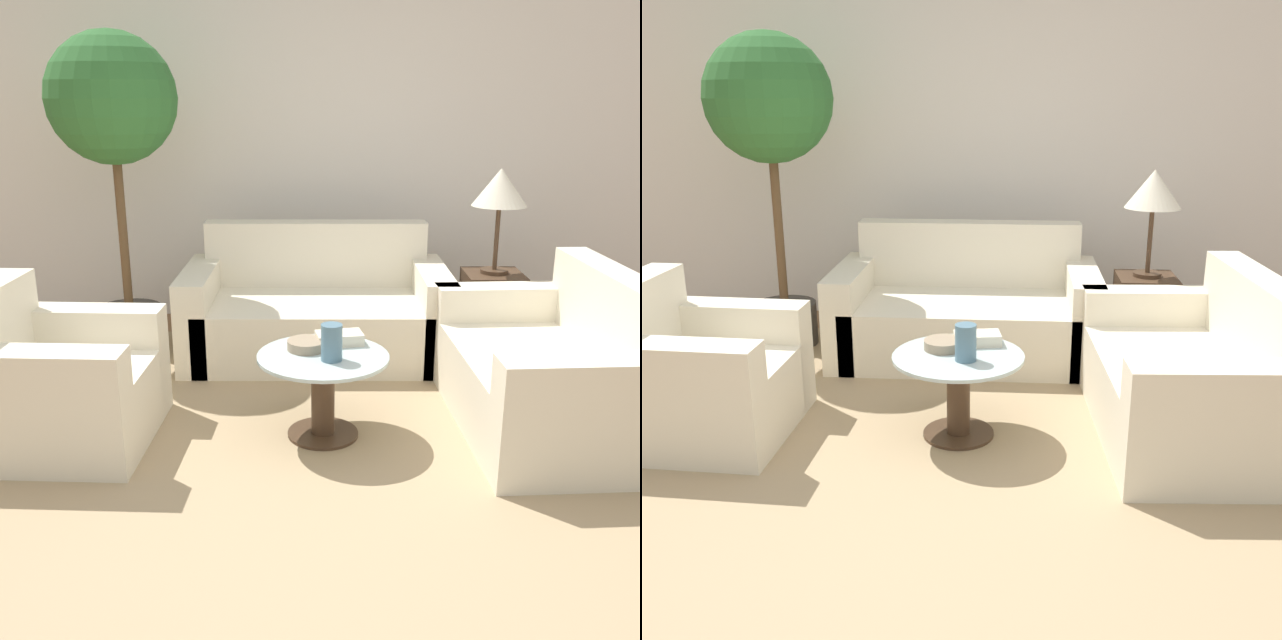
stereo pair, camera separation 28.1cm
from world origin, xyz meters
TOP-DOWN VIEW (x-y plane):
  - ground_plane at (0.00, 0.00)m, footprint 14.00×14.00m
  - wall_back at (0.00, 2.96)m, footprint 10.00×0.06m
  - rug at (-0.06, 0.79)m, footprint 3.59×3.37m
  - sofa_main at (-0.10, 2.06)m, footprint 1.73×0.92m
  - armchair at (-1.42, 0.76)m, footprint 0.88×0.90m
  - loveseat at (1.17, 0.94)m, footprint 0.95×1.48m
  - coffee_table at (-0.06, 0.79)m, footprint 0.67×0.67m
  - side_table at (1.06, 1.97)m, footprint 0.37×0.37m
  - table_lamp at (1.06, 1.97)m, footprint 0.35×0.35m
  - potted_plant at (-1.38, 2.12)m, footprint 0.82×0.82m
  - vase at (-0.02, 0.72)m, footprint 0.11×0.11m
  - bowl at (-0.14, 0.87)m, footprint 0.20×0.20m
  - book_stack at (0.03, 0.96)m, footprint 0.26×0.18m

SIDE VIEW (x-z plane):
  - ground_plane at x=0.00m, z-range 0.00..0.00m
  - rug at x=-0.06m, z-range 0.00..0.01m
  - sofa_main at x=-0.10m, z-range -0.15..0.70m
  - loveseat at x=1.17m, z-range -0.14..0.69m
  - armchair at x=-1.42m, z-range -0.13..0.69m
  - coffee_table at x=-0.06m, z-range 0.06..0.51m
  - side_table at x=1.06m, z-range 0.00..0.58m
  - bowl at x=-0.14m, z-range 0.45..0.49m
  - book_stack at x=0.03m, z-range 0.45..0.51m
  - vase at x=-0.02m, z-range 0.45..0.63m
  - table_lamp at x=1.06m, z-range 0.78..1.45m
  - wall_back at x=0.00m, z-range 0.00..2.60m
  - potted_plant at x=-1.38m, z-range 0.48..2.56m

